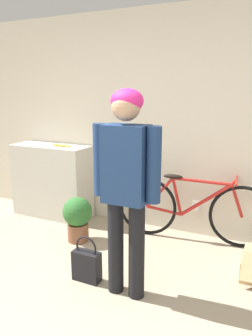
{
  "coord_description": "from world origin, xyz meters",
  "views": [
    {
      "loc": [
        1.38,
        -1.27,
        1.68
      ],
      "look_at": [
        0.32,
        0.96,
        1.09
      ],
      "focal_mm": 35.0,
      "sensor_mm": 36.0,
      "label": 1
    }
  ],
  "objects": [
    {
      "name": "wall_back",
      "position": [
        0.0,
        2.42,
        1.3
      ],
      "size": [
        8.0,
        0.07,
        2.6
      ],
      "color": "beige",
      "rests_on": "ground_plane"
    },
    {
      "name": "side_shelf",
      "position": [
        -1.36,
        2.16,
        0.49
      ],
      "size": [
        1.07,
        0.42,
        0.97
      ],
      "color": "beige",
      "rests_on": "ground_plane"
    },
    {
      "name": "person",
      "position": [
        0.32,
        0.96,
        1.04
      ],
      "size": [
        0.57,
        0.25,
        1.7
      ],
      "rotation": [
        0.0,
        0.0,
        0.02
      ],
      "color": "black",
      "rests_on": "ground_plane"
    },
    {
      "name": "bicycle",
      "position": [
        0.56,
        2.19,
        0.38
      ],
      "size": [
        1.75,
        0.46,
        0.77
      ],
      "rotation": [
        0.0,
        0.0,
        0.12
      ],
      "color": "black",
      "rests_on": "ground_plane"
    },
    {
      "name": "banana",
      "position": [
        -1.16,
        2.14,
        0.99
      ],
      "size": [
        0.29,
        0.08,
        0.04
      ],
      "color": "#EAD64C",
      "rests_on": "side_shelf"
    },
    {
      "name": "handbag",
      "position": [
        -0.08,
        0.98,
        0.15
      ],
      "size": [
        0.26,
        0.11,
        0.43
      ],
      "color": "black",
      "rests_on": "ground_plane"
    },
    {
      "name": "potted_plant",
      "position": [
        -0.61,
        1.63,
        0.29
      ],
      "size": [
        0.33,
        0.33,
        0.52
      ],
      "color": "brown",
      "rests_on": "ground_plane"
    }
  ]
}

